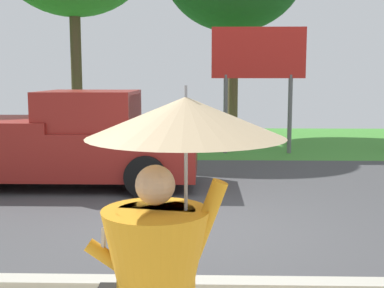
# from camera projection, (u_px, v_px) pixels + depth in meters

# --- Properties ---
(ground_plane) EXTENTS (40.00, 22.00, 0.20)m
(ground_plane) POSITION_uv_depth(u_px,v_px,m) (198.00, 188.00, 10.13)
(ground_plane) COLOR #424244
(monk_pedestrian) EXTENTS (1.11, 1.08, 2.13)m
(monk_pedestrian) POSITION_uv_depth(u_px,v_px,m) (164.00, 265.00, 2.82)
(monk_pedestrian) COLOR orange
(monk_pedestrian) RESTS_ON ground_plane
(pickup_truck) EXTENTS (5.20, 2.28, 1.88)m
(pickup_truck) POSITION_uv_depth(u_px,v_px,m) (67.00, 142.00, 10.07)
(pickup_truck) COLOR maroon
(pickup_truck) RESTS_ON ground_plane
(roadside_billboard) EXTENTS (2.60, 0.12, 3.50)m
(roadside_billboard) POSITION_uv_depth(u_px,v_px,m) (259.00, 62.00, 14.02)
(roadside_billboard) COLOR slate
(roadside_billboard) RESTS_ON ground_plane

